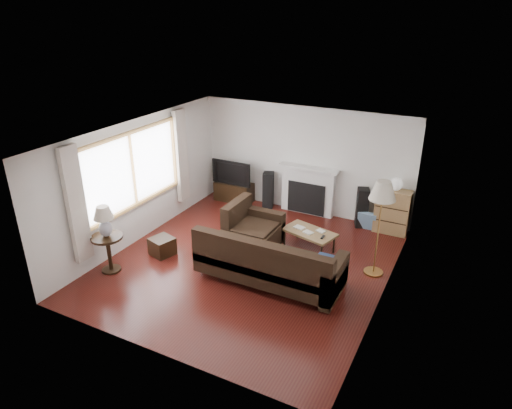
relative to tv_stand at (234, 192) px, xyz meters
The scene contains 17 objects.
room 3.21m from the tv_stand, 55.17° to the right, with size 5.10×5.60×2.54m.
window 3.09m from the tv_stand, 104.75° to the right, with size 0.12×2.74×1.54m, color olive.
curtain_near 4.43m from the tv_stand, 98.90° to the right, with size 0.10×0.35×2.10m, color beige.
curtain_far 1.78m from the tv_stand, 119.25° to the right, with size 0.10×0.35×2.10m, color beige.
fireplace 1.92m from the tv_stand, ahead, with size 1.40×0.26×1.15m, color white.
tv_stand is the anchor object (origin of this frame).
television 0.53m from the tv_stand, ahead, with size 1.03×0.14×0.59m, color black.
speaker_left 0.94m from the tv_stand, ahead, with size 0.24×0.29×0.87m, color black.
speaker_right 3.21m from the tv_stand, ahead, with size 0.24×0.29×0.88m, color black.
bookshelf 3.86m from the tv_stand, ahead, with size 0.71×0.34×0.97m, color #9B7648.
globe_lamp 3.95m from the tv_stand, ahead, with size 0.28×0.28×0.28m, color white.
sectional_sofa 3.74m from the tv_stand, 50.85° to the right, with size 2.78×2.03×0.90m, color black.
coffee_table 2.95m from the tv_stand, 29.90° to the right, with size 1.03×0.56×0.40m, color olive.
footstool 2.98m from the tv_stand, 88.72° to the right, with size 0.41×0.41×0.35m, color black.
floor_lamp 4.37m from the tv_stand, 24.18° to the right, with size 0.46×0.46×1.80m, color #A27238.
side_table 3.91m from the tv_stand, 96.03° to the right, with size 0.57×0.57×0.71m, color black.
table_lamp 3.98m from the tv_stand, 96.03° to the right, with size 0.36×0.36×0.58m, color silver.
Camera 1 is at (3.54, -6.62, 4.53)m, focal length 32.00 mm.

